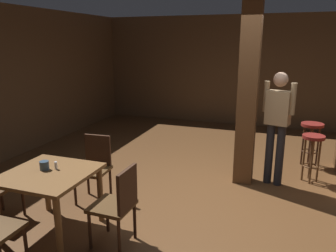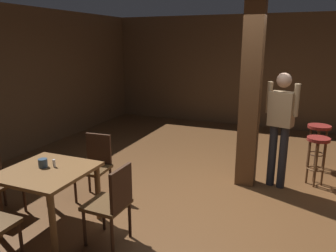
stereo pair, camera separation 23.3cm
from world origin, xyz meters
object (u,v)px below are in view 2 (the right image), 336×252
chair_east (112,201)px  napkin_cup (43,163)px  bar_stool_mid (318,136)px  dining_table (48,180)px  standing_person (280,122)px  salt_shaker (54,163)px  bar_stool_near (317,150)px  chair_north (95,163)px

chair_east → napkin_cup: chair_east is taller
bar_stool_mid → dining_table: bearing=-131.9°
dining_table → standing_person: 3.26m
salt_shaker → bar_stool_near: size_ratio=0.12×
dining_table → bar_stool_near: 3.84m
chair_north → salt_shaker: bearing=-90.4°
napkin_cup → bar_stool_mid: bearing=46.9°
bar_stool_near → bar_stool_mid: size_ratio=0.98×
chair_north → salt_shaker: 0.83m
dining_table → chair_east: size_ratio=1.05×
chair_east → salt_shaker: chair_east is taller
bar_stool_near → bar_stool_mid: 0.74m
chair_north → bar_stool_mid: (2.89, 2.38, 0.08)m
napkin_cup → bar_stool_near: bearing=39.7°
chair_east → bar_stool_mid: 3.85m
salt_shaker → bar_stool_mid: bearing=47.5°
dining_table → chair_east: (0.85, 0.02, -0.11)m
dining_table → chair_north: size_ratio=1.05×
bar_stool_mid → chair_east: bearing=-122.6°
dining_table → napkin_cup: napkin_cup is taller
dining_table → chair_east: bearing=1.0°
dining_table → napkin_cup: size_ratio=9.05×
chair_east → bar_stool_near: bearing=50.8°
napkin_cup → bar_stool_mid: size_ratio=0.13×
dining_table → standing_person: size_ratio=0.54×
napkin_cup → standing_person: (2.43, 2.19, 0.21)m
chair_east → bar_stool_mid: bearing=57.4°
salt_shaker → standing_person: standing_person is taller
chair_north → dining_table: bearing=-92.0°
chair_east → bar_stool_mid: size_ratio=1.16×
chair_north → standing_person: bearing=30.4°
chair_north → standing_person: size_ratio=0.52×
chair_east → napkin_cup: 0.98m
salt_shaker → bar_stool_near: (2.87, 2.42, -0.23)m
chair_east → bar_stool_near: chair_east is taller
bar_stool_near → napkin_cup: bearing=-140.3°
salt_shaker → standing_person: size_ratio=0.05×
dining_table → napkin_cup: (-0.09, 0.05, 0.17)m
napkin_cup → bar_stool_near: 3.88m
chair_north → chair_east: bearing=-46.6°
standing_person → bar_stool_mid: size_ratio=2.24×
chair_north → napkin_cup: bearing=-98.3°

